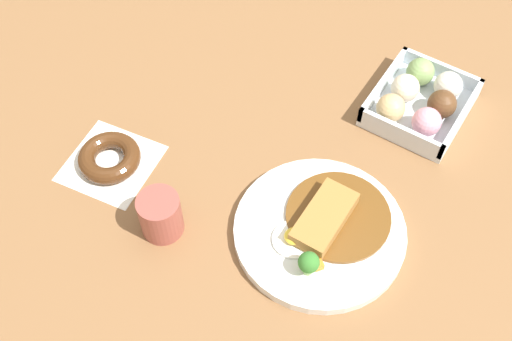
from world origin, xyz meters
name	(u,v)px	position (x,y,z in m)	size (l,w,h in m)	color
ground_plane	(290,148)	(0.00, 0.00, 0.00)	(1.60, 1.60, 0.00)	brown
curry_plate	(321,229)	(-0.12, -0.13, 0.01)	(0.26, 0.26, 0.06)	white
donut_box	(421,100)	(0.20, -0.15, 0.03)	(0.18, 0.16, 0.06)	silver
chocolate_ring_donut	(110,158)	(-0.19, 0.23, 0.01)	(0.16, 0.16, 0.03)	white
coffee_mug	(160,215)	(-0.24, 0.09, 0.04)	(0.07, 0.07, 0.08)	#9E4C42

